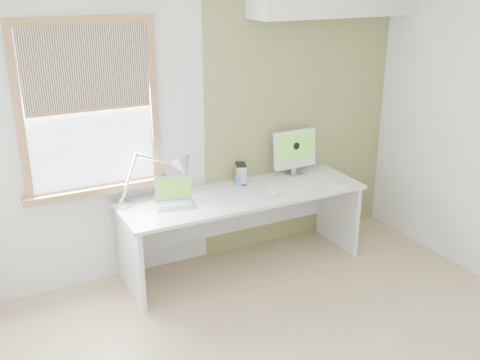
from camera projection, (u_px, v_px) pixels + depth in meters
room at (316, 187)px, 3.57m from camera, size 4.04×3.54×2.64m
accent_wall at (300, 112)px, 5.44m from camera, size 2.00×0.02×2.60m
window at (90, 110)px, 4.49m from camera, size 1.20×0.14×1.42m
desk at (240, 211)px, 5.12m from camera, size 2.20×0.70×0.73m
desk_lamp at (171, 172)px, 4.83m from camera, size 0.78×0.32×0.45m
laptop at (174, 198)px, 4.77m from camera, size 0.36×0.32×0.22m
phone_dock at (238, 184)px, 5.13m from camera, size 0.07×0.07×0.12m
external_drive at (241, 174)px, 5.21m from camera, size 0.13×0.17×0.19m
imac at (295, 150)px, 5.39m from camera, size 0.44×0.15×0.43m
keyboard at (322, 186)px, 5.13m from camera, size 0.46×0.15×0.02m
mouse at (273, 192)px, 4.98m from camera, size 0.07×0.11×0.03m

